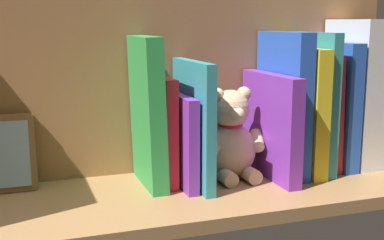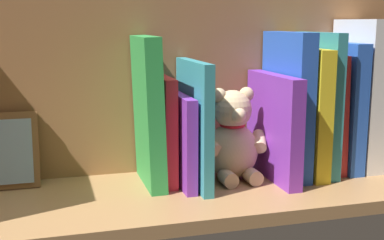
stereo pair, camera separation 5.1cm
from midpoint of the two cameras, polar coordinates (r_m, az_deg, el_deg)
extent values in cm
cube|color=#A87A4C|center=(90.67, 1.61, -8.20)|extent=(92.48, 30.07, 2.20)
cube|color=#9C663D|center=(98.42, -0.56, 5.31)|extent=(92.48, 1.50, 37.97)
cube|color=white|center=(107.09, 19.82, 2.71)|extent=(6.16, 14.27, 29.02)
cube|color=blue|center=(104.49, 17.49, 1.45)|extent=(3.07, 14.57, 24.66)
cube|color=red|center=(103.37, 15.95, 0.83)|extent=(2.53, 13.85, 22.55)
cube|color=teal|center=(100.89, 15.15, 1.83)|extent=(1.95, 15.95, 26.65)
cube|color=yellow|center=(99.33, 13.77, 0.92)|extent=(2.93, 16.72, 23.79)
cube|color=blue|center=(97.55, 11.98, 1.70)|extent=(3.09, 16.43, 26.76)
cube|color=purple|center=(95.41, 10.54, -0.74)|extent=(2.58, 19.43, 19.25)
ellipsoid|color=#D1B284|center=(94.91, 6.00, -3.46)|extent=(9.83, 8.81, 10.27)
sphere|color=#D1B284|center=(93.30, 6.09, 1.18)|extent=(7.06, 7.06, 7.06)
sphere|color=#D1B284|center=(93.92, 7.62, 2.84)|extent=(2.73, 2.73, 2.73)
sphere|color=#D1B284|center=(91.92, 4.60, 2.73)|extent=(2.73, 2.73, 2.73)
sphere|color=beige|center=(90.66, 6.81, 0.54)|extent=(2.73, 2.73, 2.73)
cylinder|color=#D1B284|center=(95.27, 9.03, -2.37)|extent=(3.95, 5.56, 3.80)
cylinder|color=#D1B284|center=(91.60, 3.50, -2.78)|extent=(4.02, 5.57, 3.80)
cylinder|color=#D1B284|center=(92.97, 8.30, -6.23)|extent=(2.76, 3.87, 2.73)
cylinder|color=#D1B284|center=(91.21, 5.64, -6.51)|extent=(2.76, 3.87, 2.73)
torus|color=red|center=(93.81, 6.06, -0.51)|extent=(4.72, 4.72, 0.80)
cube|color=teal|center=(90.16, 1.82, -0.36)|extent=(1.78, 18.19, 21.96)
cube|color=purple|center=(90.92, 0.25, -2.14)|extent=(1.89, 16.46, 16.12)
cube|color=red|center=(91.71, -1.56, -1.08)|extent=(2.12, 12.77, 19.07)
cube|color=green|center=(89.55, -3.29, 0.93)|extent=(3.72, 14.46, 26.26)
camera|label=1|loc=(0.03, -88.34, 0.32)|focal=47.87mm
camera|label=2|loc=(0.03, 91.66, -0.32)|focal=47.87mm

